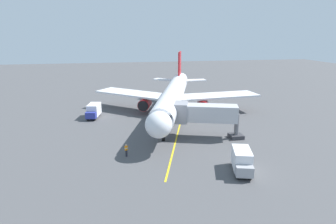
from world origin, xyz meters
name	(u,v)px	position (x,y,z in m)	size (l,w,h in m)	color
ground_plane	(164,117)	(0.00, 0.00, 0.00)	(220.00, 220.00, 0.00)	#4C4C4F
apron_lead_in_line	(180,125)	(-1.80, 5.82, 0.01)	(0.24, 40.00, 0.01)	yellow
airplane	(173,96)	(-1.89, -0.45, 4.00)	(33.15, 39.35, 11.50)	white
jet_bridge	(200,114)	(-3.55, 11.93, 3.76)	(11.39, 5.94, 5.40)	#B7B7BC
ground_crew_marshaller	(126,150)	(8.12, 17.26, 0.89)	(0.46, 0.46, 1.71)	#23232D
box_truck_near_nose	(242,161)	(-4.93, 24.16, 1.39)	(3.17, 4.96, 2.62)	#9E9EA3
box_truck_portside	(93,111)	(13.44, -1.80, 1.39)	(2.85, 4.90, 2.62)	#2D3899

